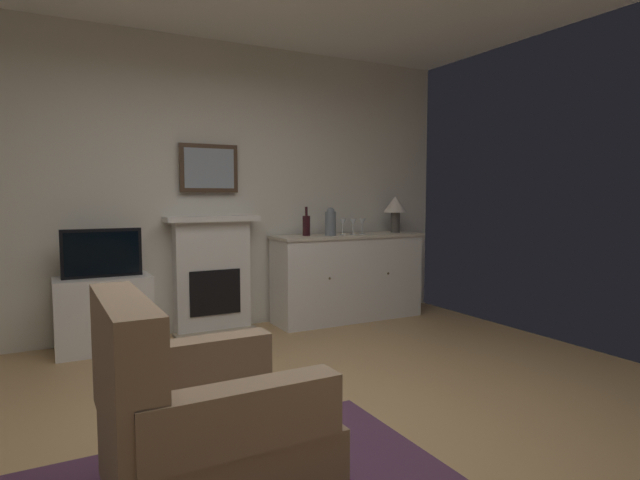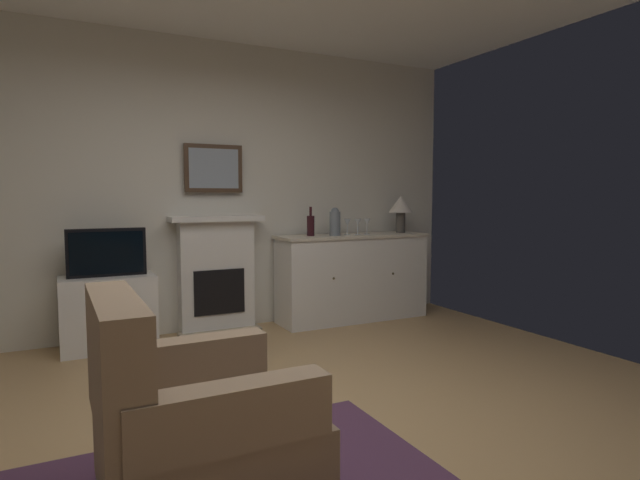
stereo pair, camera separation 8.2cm
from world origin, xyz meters
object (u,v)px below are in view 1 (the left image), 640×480
fireplace_unit (212,274)px  armchair (198,426)px  table_lamp (395,207)px  wine_bottle (306,225)px  wine_glass_right (362,223)px  vase_decorative (330,222)px  sideboard_cabinet (348,277)px  wine_glass_center (353,223)px  tv_cabinet (104,314)px  framed_picture (209,168)px  tv_set (102,253)px  wine_glass_left (343,223)px

fireplace_unit → armchair: bearing=-107.5°
table_lamp → wine_bottle: bearing=178.9°
wine_glass_right → vase_decorative: bearing=-179.8°
fireplace_unit → armchair: 2.93m
sideboard_cabinet → wine_bottle: bearing=177.6°
wine_glass_center → fireplace_unit: bearing=171.0°
tv_cabinet → armchair: bearing=-87.9°
fireplace_unit → wine_glass_right: 1.61m
framed_picture → wine_bottle: size_ratio=1.90×
wine_glass_center → vase_decorative: bearing=-179.3°
tv_cabinet → tv_set: tv_set is taller
wine_glass_center → vase_decorative: vase_decorative is taller
fireplace_unit → wine_glass_center: 1.51m
sideboard_cabinet → table_lamp: 0.94m
wine_glass_left → wine_glass_center: 0.11m
wine_glass_left → tv_set: bearing=179.6°
wine_bottle → wine_glass_right: bearing=-6.3°
wine_glass_center → tv_set: bearing=179.1°
tv_cabinet → tv_set: size_ratio=1.21×
sideboard_cabinet → vase_decorative: vase_decorative is taller
wine_bottle → tv_cabinet: wine_bottle is taller
armchair → table_lamp: bearing=42.4°
fireplace_unit → sideboard_cabinet: (1.39, -0.18, -0.10)m
table_lamp → wine_glass_center: bearing=-175.3°
framed_picture → table_lamp: size_ratio=1.37×
wine_glass_right → sideboard_cabinet: bearing=161.0°
wine_bottle → wine_glass_left: size_ratio=1.76×
wine_glass_left → tv_set: 2.29m
sideboard_cabinet → tv_cabinet: 2.37m
fireplace_unit → framed_picture: bearing=90.0°
wine_glass_left → tv_cabinet: (-2.28, 0.04, -0.70)m
fireplace_unit → tv_set: bearing=-169.2°
fireplace_unit → tv_set: fireplace_unit is taller
vase_decorative → armchair: size_ratio=0.31×
wine_glass_right → armchair: bearing=-133.2°
fireplace_unit → wine_bottle: size_ratio=3.79×
table_lamp → armchair: (-2.86, -2.61, -0.79)m
vase_decorative → tv_cabinet: (-2.13, 0.06, -0.72)m
fireplace_unit → vase_decorative: bearing=-11.2°
table_lamp → wine_bottle: table_lamp is taller
vase_decorative → tv_set: size_ratio=0.45×
framed_picture → table_lamp: 2.03m
wine_bottle → armchair: 3.25m
wine_glass_right → table_lamp: bearing=6.1°
wine_bottle → tv_cabinet: size_ratio=0.39×
wine_glass_left → sideboard_cabinet: bearing=17.0°
wine_glass_center → tv_cabinet: size_ratio=0.22×
wine_glass_left → armchair: 3.45m
wine_glass_right → fireplace_unit: bearing=171.6°
wine_bottle → tv_cabinet: (-1.89, -0.00, -0.69)m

